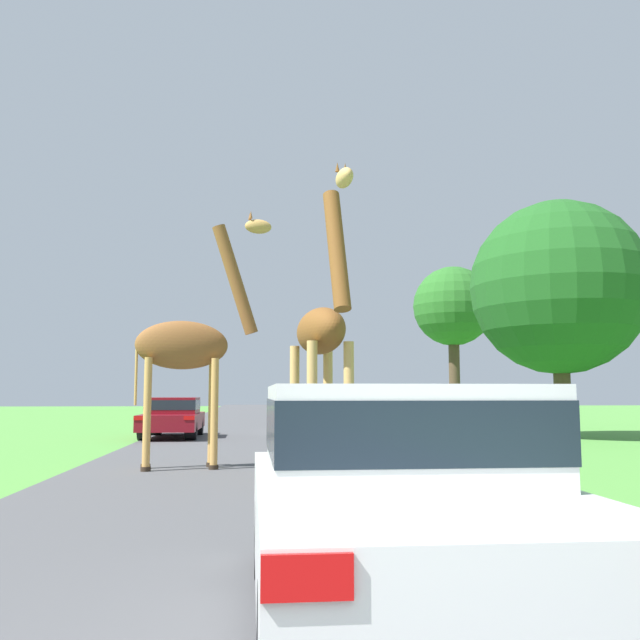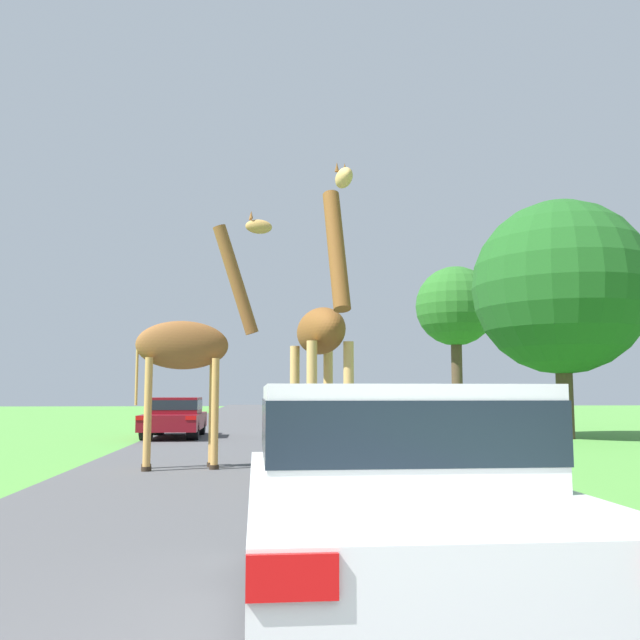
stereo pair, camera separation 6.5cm
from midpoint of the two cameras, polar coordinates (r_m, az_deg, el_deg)
name	(u,v)px [view 1 (the left image)]	position (r m, az deg, el deg)	size (l,w,h in m)	color
road	(262,427)	(30.58, -4.98, -8.93)	(7.90, 120.00, 0.00)	#4C4C4F
giraffe_near_road	(323,336)	(11.73, 0.06, -1.32)	(1.06, 2.71, 5.17)	tan
giraffe_companion	(190,344)	(13.76, -11.00, -1.96)	(2.73, 0.88, 5.24)	tan
car_lead_maroon	(396,498)	(4.57, 5.99, -14.66)	(1.81, 3.99, 1.52)	silver
car_queue_right	(365,419)	(19.90, 3.74, -8.32)	(1.79, 4.53, 1.39)	navy
car_queue_left	(173,416)	(23.55, -12.36, -7.88)	(1.82, 4.59, 1.33)	maroon
car_far_ahead	(311,413)	(26.37, -0.80, -7.81)	(1.73, 4.05, 1.38)	silver
tree_left_edge	(453,308)	(33.40, 11.09, 1.03)	(3.84, 3.84, 7.60)	#4C3828
tree_centre_back	(558,288)	(23.94, 19.37, 2.57)	(5.81, 5.81, 7.90)	#4C3828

